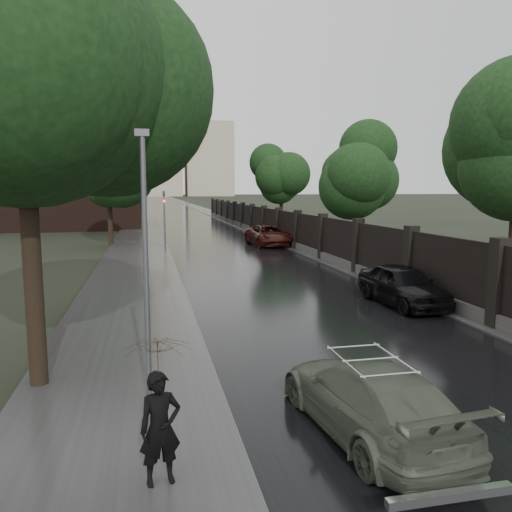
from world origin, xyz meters
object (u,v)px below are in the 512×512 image
object	(u,v)px
pedestrian_umbrella	(159,368)
volga_sedan	(369,398)
car_right_far	(269,235)
tree_right_b	(357,175)
tree_left_far	(108,173)
car_right_near	(403,285)
traffic_light	(164,216)
tree_right_c	(281,180)
tree_left_near	(20,64)
lamp_post	(146,270)

from	to	relation	value
pedestrian_umbrella	volga_sedan	bearing A→B (deg)	3.74
car_right_far	pedestrian_umbrella	xyz separation A→B (m)	(-8.54, -28.90, 1.02)
pedestrian_umbrella	car_right_far	bearing A→B (deg)	61.55
volga_sedan	tree_right_b	bearing A→B (deg)	-118.56
tree_left_far	car_right_near	distance (m)	24.86
traffic_light	pedestrian_umbrella	xyz separation A→B (m)	(-0.96, -26.05, -0.63)
tree_right_c	car_right_near	xyz separation A→B (m)	(-4.10, -31.63, -4.22)
tree_right_c	traffic_light	distance (m)	19.26
tree_right_c	car_right_far	size ratio (longest dim) A/B	1.30
tree_left_near	pedestrian_umbrella	size ratio (longest dim) A/B	3.78
tree_left_near	tree_right_c	size ratio (longest dim) A/B	1.31
traffic_light	car_right_near	xyz separation A→B (m)	(7.70, -16.62, -1.67)
tree_left_far	tree_right_b	bearing A→B (deg)	-27.30
traffic_light	car_right_far	distance (m)	8.27
car_right_far	traffic_light	bearing A→B (deg)	-162.77
tree_right_b	pedestrian_umbrella	world-z (taller)	tree_right_b
lamp_post	volga_sedan	distance (m)	4.43
tree_left_far	volga_sedan	size ratio (longest dim) A/B	1.72
tree_right_b	car_right_far	xyz separation A→B (m)	(-4.22, 5.85, -4.20)
car_right_near	pedestrian_umbrella	distance (m)	12.84
tree_left_far	lamp_post	size ratio (longest dim) A/B	1.45
traffic_light	tree_right_c	bearing A→B (deg)	51.82
tree_left_near	pedestrian_umbrella	distance (m)	6.60
tree_right_c	lamp_post	distance (m)	40.67
tree_right_c	traffic_light	bearing A→B (deg)	-128.18
tree_left_near	car_right_far	bearing A→B (deg)	66.35
tree_right_b	car_right_far	world-z (taller)	tree_right_b
car_right_far	tree_left_far	bearing A→B (deg)	165.82
tree_left_near	tree_right_b	xyz separation A→B (m)	(15.10, 19.00, -1.47)
tree_left_near	pedestrian_umbrella	bearing A→B (deg)	-60.00
tree_right_b	tree_left_far	bearing A→B (deg)	152.70
tree_left_far	tree_right_c	world-z (taller)	tree_left_far
car_right_far	pedestrian_umbrella	size ratio (longest dim) A/B	2.23
tree_left_far	car_right_near	world-z (taller)	tree_left_far
car_right_far	volga_sedan	bearing A→B (deg)	-103.70
tree_left_far	traffic_light	xyz separation A→B (m)	(3.70, -5.01, -2.84)
lamp_post	car_right_near	size ratio (longest dim) A/B	1.19
car_right_far	tree_right_b	bearing A→B (deg)	-57.60
tree_left_far	car_right_far	world-z (taller)	tree_left_far
tree_right_c	lamp_post	xyz separation A→B (m)	(-12.90, -38.50, -2.28)
lamp_post	volga_sedan	size ratio (longest dim) A/B	1.19
lamp_post	car_right_near	bearing A→B (deg)	37.98
volga_sedan	pedestrian_umbrella	bearing A→B (deg)	10.00
pedestrian_umbrella	tree_right_b	bearing A→B (deg)	49.06
tree_right_c	pedestrian_umbrella	world-z (taller)	tree_right_c
tree_left_near	pedestrian_umbrella	xyz separation A→B (m)	(2.34, -4.06, -4.65)
volga_sedan	pedestrian_umbrella	size ratio (longest dim) A/B	1.77
car_right_far	pedestrian_umbrella	bearing A→B (deg)	-109.85
car_right_near	tree_right_c	bearing A→B (deg)	80.13
tree_left_near	tree_left_far	xyz separation A→B (m)	(-0.40, 27.00, -1.18)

